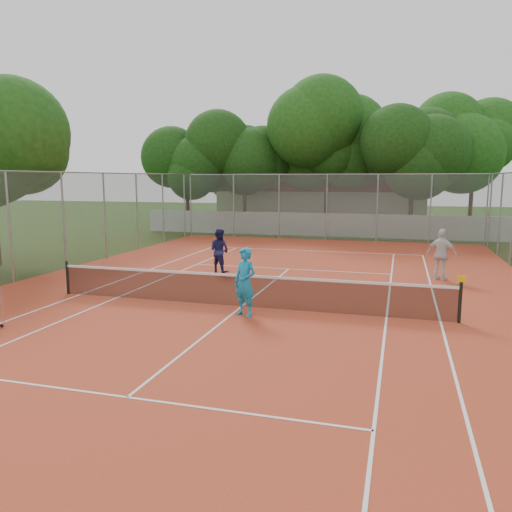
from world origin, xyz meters
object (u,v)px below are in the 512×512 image
(tennis_net, at_px, (242,290))
(player_far_left, at_px, (219,251))
(clubhouse, at_px, (324,197))
(player_near, at_px, (245,282))
(player_far_right, at_px, (442,254))

(tennis_net, distance_m, player_far_left, 5.60)
(clubhouse, relative_size, player_far_left, 9.39)
(clubhouse, height_order, player_near, clubhouse)
(player_near, distance_m, player_far_right, 8.65)
(tennis_net, xyz_separation_m, clubhouse, (-2.00, 29.00, 1.69))
(tennis_net, xyz_separation_m, player_near, (0.38, -0.88, 0.45))
(clubhouse, xyz_separation_m, player_near, (2.38, -29.88, -1.24))
(tennis_net, relative_size, player_near, 6.33)
(clubhouse, height_order, player_far_right, clubhouse)
(tennis_net, height_order, player_far_right, player_far_right)
(player_far_left, distance_m, player_far_right, 8.45)
(player_far_left, bearing_deg, clubhouse, -73.41)
(player_near, bearing_deg, player_far_right, 72.45)
(clubhouse, bearing_deg, player_far_left, -91.28)
(tennis_net, bearing_deg, player_far_left, 116.98)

